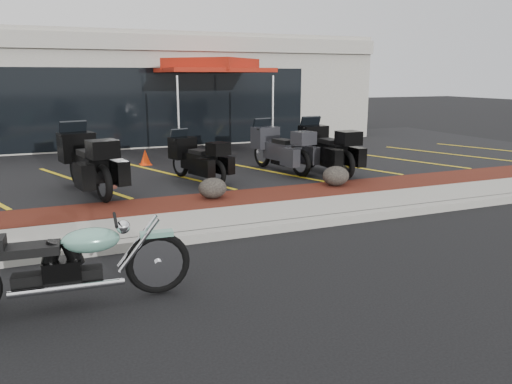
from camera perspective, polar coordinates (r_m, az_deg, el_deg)
name	(u,v)px	position (r m, az deg, el deg)	size (l,w,h in m)	color
ground	(261,253)	(7.37, 0.60, -7.04)	(90.00, 90.00, 0.00)	black
curb	(240,231)	(8.14, -1.85, -4.51)	(24.00, 0.25, 0.15)	gray
sidewalk	(226,220)	(8.77, -3.45, -3.22)	(24.00, 1.20, 0.15)	gray
mulch_bed	(206,204)	(9.87, -5.70, -1.36)	(24.00, 1.20, 0.16)	#37120C
upper_lot	(154,162)	(15.02, -11.60, 3.42)	(26.00, 9.60, 0.15)	black
dealership_building	(121,90)	(21.02, -15.13, 11.24)	(18.00, 8.16, 4.00)	gray
boulder_mid	(213,188)	(9.95, -4.98, 0.45)	(0.58, 0.48, 0.41)	black
boulder_right	(336,176)	(11.19, 9.11, 1.83)	(0.62, 0.51, 0.44)	black
hero_cruiser	(158,254)	(6.01, -11.19, -6.99)	(2.84, 0.72, 1.00)	#669F8B
touring_black_front	(76,154)	(11.65, -19.93, 4.12)	(2.49, 0.95, 1.45)	black
touring_black_mid	(180,153)	(12.16, -8.68, 4.44)	(2.01, 0.77, 1.17)	black
touring_grey	(262,143)	(13.34, 0.72, 5.66)	(2.25, 0.86, 1.31)	#2D2E32
touring_black_rear	(310,142)	(13.29, 6.24, 5.68)	(2.35, 0.90, 1.37)	black
traffic_cone	(145,157)	(14.06, -12.54, 3.91)	(0.29, 0.29, 0.43)	#F13608
popup_canopy	(212,67)	(16.19, -5.09, 14.01)	(3.73, 3.73, 2.92)	silver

